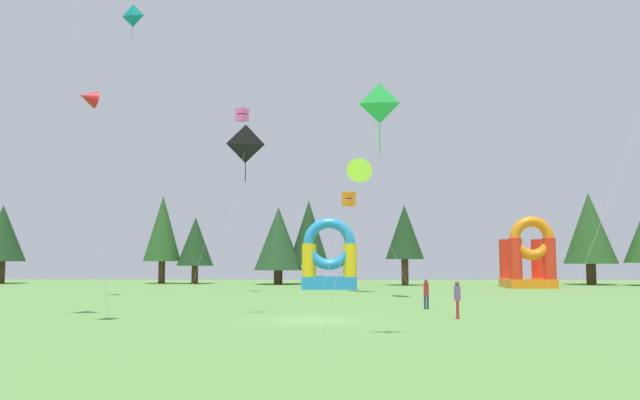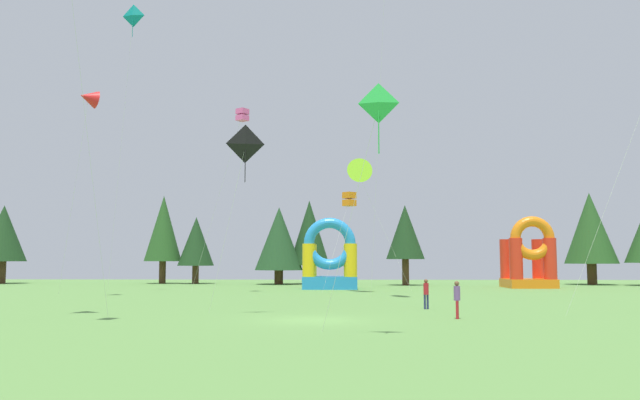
{
  "view_description": "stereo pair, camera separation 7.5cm",
  "coord_description": "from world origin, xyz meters",
  "px_view_note": "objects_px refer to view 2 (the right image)",
  "views": [
    {
      "loc": [
        1.14,
        -28.55,
        2.61
      ],
      "look_at": [
        0.0,
        9.39,
        6.17
      ],
      "focal_mm": 36.2,
      "sensor_mm": 36.0,
      "label": 1
    },
    {
      "loc": [
        1.22,
        -28.54,
        2.61
      ],
      "look_at": [
        0.0,
        9.39,
        6.17
      ],
      "focal_mm": 36.2,
      "sensor_mm": 36.0,
      "label": 2
    }
  ],
  "objects_px": {
    "kite_green_diamond": "(378,106)",
    "kite_teal_diamond": "(132,17)",
    "kite_orange_box": "(349,199)",
    "kite_lime_delta": "(359,174)",
    "inflatable_blue_arch": "(330,263)",
    "inflatable_orange_dome": "(529,260)",
    "kite_black_diamond": "(245,146)",
    "kite_red_delta": "(89,98)",
    "person_near_camera": "(426,291)",
    "person_midfield": "(457,296)",
    "kite_pink_box": "(242,115)"
  },
  "relations": [
    {
      "from": "person_near_camera",
      "to": "inflatable_orange_dome",
      "type": "xyz_separation_m",
      "value": [
        13.45,
        27.4,
        1.66
      ]
    },
    {
      "from": "kite_red_delta",
      "to": "person_midfield",
      "type": "xyz_separation_m",
      "value": [
        23.42,
        -15.68,
        -13.32
      ]
    },
    {
      "from": "kite_pink_box",
      "to": "kite_teal_diamond",
      "type": "height_order",
      "value": "kite_teal_diamond"
    },
    {
      "from": "kite_pink_box",
      "to": "kite_black_diamond",
      "type": "relative_size",
      "value": 1.7
    },
    {
      "from": "kite_red_delta",
      "to": "inflatable_blue_arch",
      "type": "bearing_deg",
      "value": 39.91
    },
    {
      "from": "kite_black_diamond",
      "to": "person_near_camera",
      "type": "distance_m",
      "value": 12.51
    },
    {
      "from": "kite_orange_box",
      "to": "kite_red_delta",
      "type": "height_order",
      "value": "kite_red_delta"
    },
    {
      "from": "kite_green_diamond",
      "to": "person_midfield",
      "type": "bearing_deg",
      "value": 63.06
    },
    {
      "from": "kite_green_diamond",
      "to": "kite_lime_delta",
      "type": "xyz_separation_m",
      "value": [
        0.19,
        31.08,
        1.81
      ]
    },
    {
      "from": "kite_pink_box",
      "to": "kite_red_delta",
      "type": "distance_m",
      "value": 12.03
    },
    {
      "from": "kite_green_diamond",
      "to": "kite_black_diamond",
      "type": "distance_m",
      "value": 10.71
    },
    {
      "from": "kite_green_diamond",
      "to": "kite_red_delta",
      "type": "xyz_separation_m",
      "value": [
        -19.49,
        23.4,
        6.44
      ]
    },
    {
      "from": "person_near_camera",
      "to": "inflatable_blue_arch",
      "type": "distance_m",
      "value": 24.95
    },
    {
      "from": "kite_orange_box",
      "to": "kite_lime_delta",
      "type": "bearing_deg",
      "value": -65.1
    },
    {
      "from": "kite_red_delta",
      "to": "person_midfield",
      "type": "distance_m",
      "value": 31.17
    },
    {
      "from": "kite_teal_diamond",
      "to": "inflatable_orange_dome",
      "type": "relative_size",
      "value": 3.48
    },
    {
      "from": "kite_green_diamond",
      "to": "inflatable_blue_arch",
      "type": "bearing_deg",
      "value": 93.48
    },
    {
      "from": "kite_black_diamond",
      "to": "person_midfield",
      "type": "relative_size",
      "value": 5.23
    },
    {
      "from": "kite_pink_box",
      "to": "kite_red_delta",
      "type": "xyz_separation_m",
      "value": [
        -10.19,
        -6.4,
        -0.11
      ]
    },
    {
      "from": "person_near_camera",
      "to": "kite_green_diamond",
      "type": "bearing_deg",
      "value": 73.14
    },
    {
      "from": "kite_green_diamond",
      "to": "kite_orange_box",
      "type": "bearing_deg",
      "value": 90.98
    },
    {
      "from": "kite_teal_diamond",
      "to": "kite_red_delta",
      "type": "height_order",
      "value": "kite_teal_diamond"
    },
    {
      "from": "kite_green_diamond",
      "to": "person_near_camera",
      "type": "bearing_deg",
      "value": 76.28
    },
    {
      "from": "person_midfield",
      "to": "inflatable_blue_arch",
      "type": "bearing_deg",
      "value": -153.1
    },
    {
      "from": "kite_pink_box",
      "to": "kite_orange_box",
      "type": "distance_m",
      "value": 11.36
    },
    {
      "from": "kite_orange_box",
      "to": "kite_black_diamond",
      "type": "distance_m",
      "value": 24.34
    },
    {
      "from": "kite_orange_box",
      "to": "inflatable_orange_dome",
      "type": "xyz_separation_m",
      "value": [
        17.31,
        8.22,
        -5.17
      ]
    },
    {
      "from": "kite_black_diamond",
      "to": "inflatable_blue_arch",
      "type": "height_order",
      "value": "kite_black_diamond"
    },
    {
      "from": "kite_green_diamond",
      "to": "person_near_camera",
      "type": "height_order",
      "value": "kite_green_diamond"
    },
    {
      "from": "kite_black_diamond",
      "to": "inflatable_orange_dome",
      "type": "height_order",
      "value": "kite_black_diamond"
    },
    {
      "from": "kite_black_diamond",
      "to": "inflatable_orange_dome",
      "type": "relative_size",
      "value": 1.3
    },
    {
      "from": "inflatable_orange_dome",
      "to": "kite_red_delta",
      "type": "bearing_deg",
      "value": -154.22
    },
    {
      "from": "kite_green_diamond",
      "to": "kite_teal_diamond",
      "type": "bearing_deg",
      "value": 121.99
    },
    {
      "from": "kite_pink_box",
      "to": "kite_orange_box",
      "type": "xyz_separation_m",
      "value": [
        8.75,
        2.89,
        -6.65
      ]
    },
    {
      "from": "kite_pink_box",
      "to": "inflatable_blue_arch",
      "type": "height_order",
      "value": "kite_pink_box"
    },
    {
      "from": "kite_pink_box",
      "to": "kite_black_diamond",
      "type": "height_order",
      "value": "kite_pink_box"
    },
    {
      "from": "kite_teal_diamond",
      "to": "person_midfield",
      "type": "bearing_deg",
      "value": -44.42
    },
    {
      "from": "kite_black_diamond",
      "to": "kite_orange_box",
      "type": "bearing_deg",
      "value": 77.33
    },
    {
      "from": "kite_pink_box",
      "to": "kite_red_delta",
      "type": "relative_size",
      "value": 0.99
    },
    {
      "from": "inflatable_blue_arch",
      "to": "kite_pink_box",
      "type": "bearing_deg",
      "value": -131.27
    },
    {
      "from": "inflatable_blue_arch",
      "to": "kite_red_delta",
      "type": "bearing_deg",
      "value": -140.09
    },
    {
      "from": "kite_pink_box",
      "to": "person_near_camera",
      "type": "relative_size",
      "value": 9.31
    },
    {
      "from": "kite_green_diamond",
      "to": "kite_red_delta",
      "type": "distance_m",
      "value": 31.13
    },
    {
      "from": "person_midfield",
      "to": "kite_green_diamond",
      "type": "bearing_deg",
      "value": -11.73
    },
    {
      "from": "inflatable_blue_arch",
      "to": "inflatable_orange_dome",
      "type": "bearing_deg",
      "value": 9.3
    },
    {
      "from": "kite_lime_delta",
      "to": "person_near_camera",
      "type": "height_order",
      "value": "kite_lime_delta"
    },
    {
      "from": "kite_orange_box",
      "to": "person_near_camera",
      "type": "distance_m",
      "value": 20.72
    },
    {
      "from": "kite_black_diamond",
      "to": "inflatable_blue_arch",
      "type": "distance_m",
      "value": 29.63
    },
    {
      "from": "person_near_camera",
      "to": "inflatable_orange_dome",
      "type": "distance_m",
      "value": 30.57
    },
    {
      "from": "kite_teal_diamond",
      "to": "inflatable_orange_dome",
      "type": "xyz_separation_m",
      "value": [
        35.37,
        11.09,
        -20.18
      ]
    }
  ]
}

